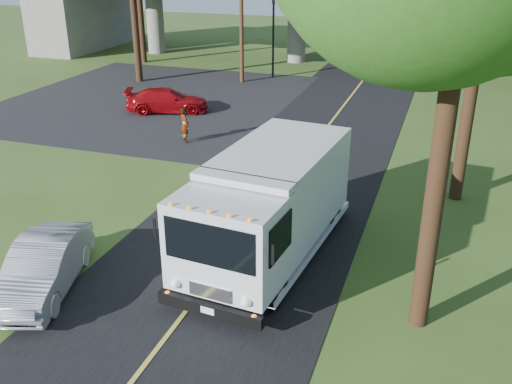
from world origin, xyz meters
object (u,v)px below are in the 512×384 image
at_px(traffic_signal, 273,29).
at_px(pedestrian, 185,125).
at_px(utility_pole, 241,9).
at_px(step_van, 269,203).
at_px(red_sedan, 167,100).
at_px(silver_sedan, 43,267).

bearing_deg(traffic_signal, pedestrian, -88.76).
height_order(utility_pole, step_van, utility_pole).
xyz_separation_m(traffic_signal, pedestrian, (0.31, -14.47, -2.38)).
bearing_deg(red_sedan, step_van, -163.61).
bearing_deg(red_sedan, traffic_signal, -36.55).
bearing_deg(silver_sedan, step_van, 18.67).
height_order(traffic_signal, silver_sedan, traffic_signal).
distance_m(traffic_signal, pedestrian, 14.67).
relative_size(red_sedan, pedestrian, 2.70).
height_order(step_van, red_sedan, step_van).
xyz_separation_m(utility_pole, silver_sedan, (3.56, -24.71, -3.91)).
relative_size(traffic_signal, pedestrian, 3.19).
relative_size(step_van, pedestrian, 4.70).
bearing_deg(traffic_signal, step_van, -72.91).
bearing_deg(silver_sedan, traffic_signal, 77.44).
bearing_deg(step_van, silver_sedan, -138.93).
bearing_deg(utility_pole, red_sedan, -99.28).
bearing_deg(step_van, red_sedan, 132.75).
height_order(red_sedan, silver_sedan, silver_sedan).
distance_m(traffic_signal, utility_pole, 2.86).
bearing_deg(red_sedan, utility_pole, -30.20).
height_order(utility_pole, red_sedan, utility_pole).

